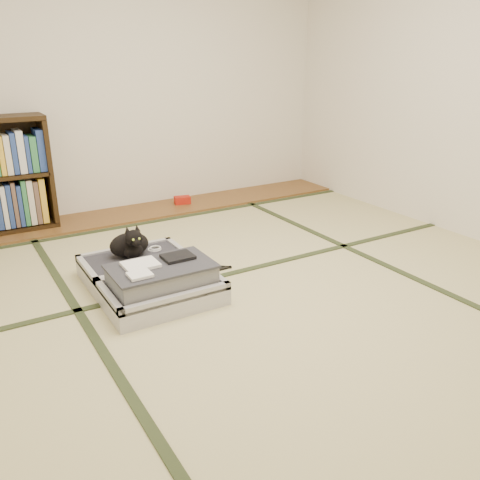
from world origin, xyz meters
TOP-DOWN VIEW (x-y plane):
  - floor at (0.00, 0.00)m, footprint 4.50×4.50m
  - wood_strip at (0.00, 2.00)m, footprint 4.00×0.50m
  - red_item at (0.41, 2.03)m, footprint 0.17×0.12m
  - room_shell at (0.00, 0.00)m, footprint 4.50×4.50m
  - tatami_borders at (0.00, 0.49)m, footprint 4.00×4.50m
  - suitcase at (-0.54, 0.42)m, footprint 0.67×0.89m
  - cat at (-0.56, 0.72)m, footprint 0.30×0.30m
  - cable_coil at (-0.38, 0.76)m, footprint 0.09×0.09m
  - hanger at (-0.12, 0.52)m, footprint 0.38×0.17m

SIDE VIEW (x-z plane):
  - floor at x=0.00m, z-range 0.00..0.00m
  - tatami_borders at x=0.00m, z-range 0.00..0.01m
  - hanger at x=-0.12m, z-range 0.00..0.01m
  - wood_strip at x=0.00m, z-range 0.00..0.02m
  - red_item at x=0.41m, z-range 0.02..0.09m
  - suitcase at x=-0.54m, z-range -0.04..0.22m
  - cable_coil at x=-0.38m, z-range 0.13..0.15m
  - cat at x=-0.56m, z-range 0.10..0.34m
  - room_shell at x=0.00m, z-range -0.79..3.71m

